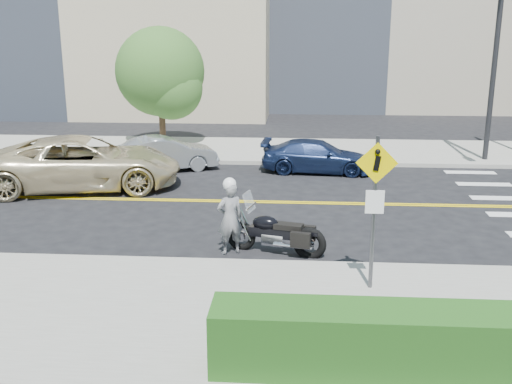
{
  "coord_description": "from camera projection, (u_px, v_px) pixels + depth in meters",
  "views": [
    {
      "loc": [
        2.71,
        -17.25,
        5.06
      ],
      "look_at": [
        1.75,
        -3.24,
        1.2
      ],
      "focal_mm": 42.0,
      "sensor_mm": 36.0,
      "label": 1
    }
  ],
  "objects": [
    {
      "name": "motorcyclist",
      "position": [
        230.0,
        216.0,
        13.66
      ],
      "size": [
        0.74,
        0.64,
        1.81
      ],
      "rotation": [
        0.0,
        0.0,
        3.6
      ],
      "color": "#BCBCC1",
      "rests_on": "ground"
    },
    {
      "name": "traffic_light",
      "position": [
        505.0,
        39.0,
        21.09
      ],
      "size": [
        0.28,
        4.5,
        7.0
      ],
      "color": "black",
      "rests_on": "sidewalk_far"
    },
    {
      "name": "sidewalk_near",
      "position": [
        144.0,
        312.0,
        10.88
      ],
      "size": [
        60.0,
        5.0,
        0.15
      ],
      "primitive_type": "cube",
      "color": "#9E9B91",
      "rests_on": "ground_plane"
    },
    {
      "name": "suv",
      "position": [
        84.0,
        163.0,
        19.29
      ],
      "size": [
        6.6,
        4.06,
        1.71
      ],
      "primitive_type": "imported",
      "rotation": [
        0.0,
        0.0,
        1.78
      ],
      "color": "beige",
      "rests_on": "ground"
    },
    {
      "name": "ground_plane",
      "position": [
        206.0,
        201.0,
        18.11
      ],
      "size": [
        120.0,
        120.0,
        0.0
      ],
      "primitive_type": "plane",
      "color": "black",
      "rests_on": "ground"
    },
    {
      "name": "motorcycle",
      "position": [
        276.0,
        224.0,
        13.74
      ],
      "size": [
        2.41,
        1.25,
        1.4
      ],
      "primitive_type": null,
      "rotation": [
        0.0,
        0.0,
        -0.25
      ],
      "color": "black",
      "rests_on": "ground"
    },
    {
      "name": "pedestrian_sign",
      "position": [
        375.0,
        199.0,
        11.24
      ],
      "size": [
        0.78,
        0.08,
        3.0
      ],
      "color": "#4C4C51",
      "rests_on": "sidewalk_near"
    },
    {
      "name": "parked_car_blue",
      "position": [
        317.0,
        156.0,
        21.59
      ],
      "size": [
        4.09,
        1.9,
        1.16
      ],
      "primitive_type": "imported",
      "rotation": [
        0.0,
        0.0,
        1.5
      ],
      "color": "navy",
      "rests_on": "ground"
    },
    {
      "name": "tree_far_a",
      "position": [
        160.0,
        72.0,
        25.34
      ],
      "size": [
        3.77,
        3.77,
        5.15
      ],
      "rotation": [
        0.0,
        0.0,
        -0.2
      ],
      "color": "#382619",
      "rests_on": "ground"
    },
    {
      "name": "parked_car_silver",
      "position": [
        165.0,
        154.0,
        21.8
      ],
      "size": [
        4.0,
        2.71,
        1.25
      ],
      "primitive_type": "imported",
      "rotation": [
        0.0,
        0.0,
        1.97
      ],
      "color": "gray",
      "rests_on": "ground"
    },
    {
      "name": "sidewalk_far",
      "position": [
        232.0,
        150.0,
        25.31
      ],
      "size": [
        60.0,
        5.0,
        0.15
      ],
      "primitive_type": "cube",
      "color": "#9E9B91",
      "rests_on": "ground_plane"
    }
  ]
}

